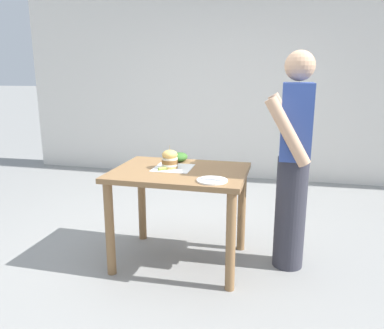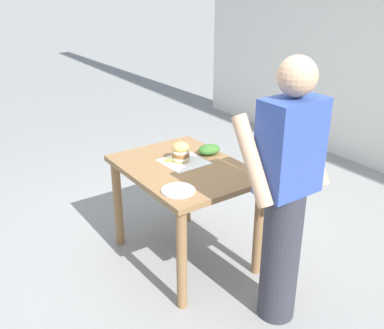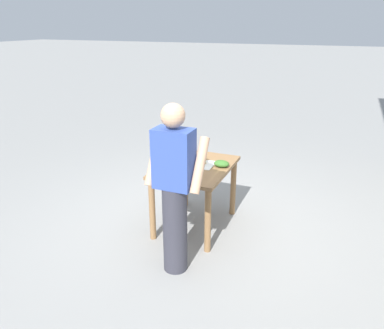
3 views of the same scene
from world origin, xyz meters
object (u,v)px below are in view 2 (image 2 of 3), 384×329
(patio_table, at_px, (184,184))
(side_plate_with_forks, at_px, (178,190))
(pickle_spear, at_px, (169,160))
(sandwich, at_px, (181,152))
(side_salad, at_px, (209,150))
(diner_across_table, at_px, (286,193))

(patio_table, relative_size, side_plate_with_forks, 4.76)
(pickle_spear, distance_m, side_plate_with_forks, 0.48)
(patio_table, xyz_separation_m, side_plate_with_forks, (0.25, 0.31, 0.15))
(sandwich, bearing_deg, side_salad, 178.81)
(side_salad, bearing_deg, side_plate_with_forks, 36.04)
(side_plate_with_forks, xyz_separation_m, diner_across_table, (-0.39, 0.55, 0.10))
(pickle_spear, xyz_separation_m, side_salad, (-0.34, 0.04, 0.02))
(sandwich, height_order, pickle_spear, sandwich)
(side_plate_with_forks, bearing_deg, patio_table, -129.21)
(sandwich, height_order, diner_across_table, diner_across_table)
(diner_across_table, bearing_deg, side_plate_with_forks, -54.59)
(side_salad, bearing_deg, patio_table, 16.37)
(pickle_spear, xyz_separation_m, diner_across_table, (-0.19, 0.99, 0.09))
(sandwich, xyz_separation_m, side_plate_with_forks, (0.28, 0.40, -0.07))
(sandwich, height_order, side_salad, sandwich)
(side_plate_with_forks, relative_size, side_salad, 1.22)
(sandwich, bearing_deg, patio_table, 71.22)
(patio_table, bearing_deg, side_salad, -163.63)
(patio_table, relative_size, side_salad, 5.81)
(patio_table, relative_size, pickle_spear, 14.60)
(side_salad, xyz_separation_m, diner_across_table, (0.15, 0.95, 0.06))
(pickle_spear, relative_size, side_plate_with_forks, 0.33)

